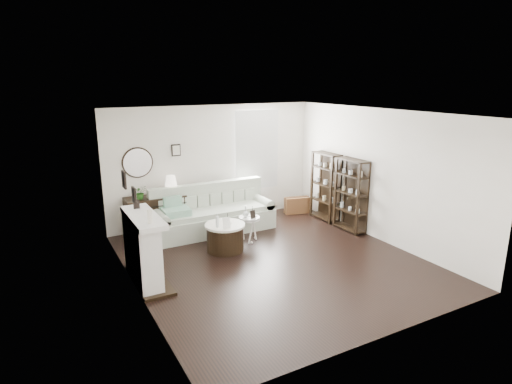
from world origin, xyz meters
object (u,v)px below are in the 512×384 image
sofa (212,216)px  dresser (156,215)px  pedestal_table (249,219)px  drum_table (225,237)px

sofa → dresser: size_ratio=2.11×
dresser → pedestal_table: (1.56, -1.36, 0.07)m
dresser → sofa: bearing=-18.7°
sofa → pedestal_table: 1.07m
drum_table → sofa: bearing=78.8°
drum_table → pedestal_table: 0.71m
sofa → dresser: bearing=161.3°
dresser → pedestal_table: bearing=-41.1°
sofa → dresser: 1.21m
drum_table → pedestal_table: size_ratio=1.47×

